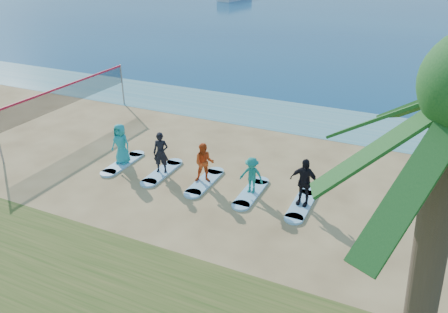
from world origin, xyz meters
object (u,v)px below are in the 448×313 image
at_px(surfboard_2, 205,182).
at_px(student_3, 252,175).
at_px(boat_offshore_a, 235,0).
at_px(volleyball_net, 68,95).
at_px(surfboard_3, 251,193).
at_px(student_0, 121,144).
at_px(student_1, 161,153).
at_px(student_2, 204,163).
at_px(student_4, 304,182).
at_px(surfboard_1, 162,172).
at_px(surfboard_0, 123,163).
at_px(surfboard_4, 302,205).

bearing_deg(surfboard_2, student_3, 0.00).
bearing_deg(boat_offshore_a, surfboard_2, -60.35).
relative_size(volleyball_net, surfboard_3, 4.13).
relative_size(student_0, surfboard_2, 0.83).
xyz_separation_m(student_1, student_2, (2.07, 0.00, -0.05)).
bearing_deg(student_4, surfboard_1, -173.86).
bearing_deg(student_4, student_3, -173.86).
xyz_separation_m(surfboard_1, student_1, (0.00, 0.00, 0.94)).
xyz_separation_m(student_0, student_2, (4.14, 0.00, -0.07)).
height_order(volleyball_net, boat_offshore_a, volleyball_net).
xyz_separation_m(student_0, surfboard_3, (6.20, 0.00, -0.96)).
xyz_separation_m(student_3, student_4, (2.07, 0.00, 0.19)).
xyz_separation_m(surfboard_0, student_3, (6.20, 0.00, 0.79)).
distance_m(student_1, surfboard_4, 6.27).
distance_m(volleyball_net, surfboard_0, 5.80).
bearing_deg(student_0, surfboard_0, 0.00).
height_order(student_2, student_4, student_4).
bearing_deg(student_0, surfboard_4, -0.90).
distance_m(boat_offshore_a, student_1, 67.71).
distance_m(surfboard_2, student_2, 0.89).
height_order(volleyball_net, surfboard_2, volleyball_net).
height_order(surfboard_2, surfboard_3, same).
relative_size(student_1, student_4, 0.96).
bearing_deg(surfboard_3, student_4, 0.00).
relative_size(surfboard_0, surfboard_2, 1.00).
xyz_separation_m(boat_offshore_a, student_0, (22.18, -63.21, 1.01)).
height_order(boat_offshore_a, surfboard_1, boat_offshore_a).
bearing_deg(surfboard_2, boat_offshore_a, 112.61).
relative_size(student_0, student_2, 1.09).
height_order(surfboard_1, surfboard_4, same).
relative_size(surfboard_1, student_1, 1.23).
relative_size(student_0, student_3, 1.23).
bearing_deg(student_3, student_2, -179.55).
bearing_deg(surfboard_3, surfboard_2, 180.00).
xyz_separation_m(surfboard_3, surfboard_4, (2.07, 0.00, 0.00)).
relative_size(student_2, surfboard_3, 0.77).
relative_size(surfboard_0, student_4, 1.17).
height_order(surfboard_1, student_1, student_1).
distance_m(student_0, surfboard_2, 4.25).
bearing_deg(surfboard_0, student_1, 0.00).
distance_m(surfboard_1, student_1, 0.94).
relative_size(surfboard_2, student_2, 1.31).
xyz_separation_m(boat_offshore_a, surfboard_1, (24.25, -63.21, 0.04)).
xyz_separation_m(surfboard_0, surfboard_1, (2.07, 0.00, 0.00)).
bearing_deg(surfboard_3, student_1, 180.00).
height_order(student_0, student_2, student_0).
bearing_deg(student_4, student_0, -173.86).
bearing_deg(surfboard_3, student_0, 180.00).
height_order(surfboard_1, student_4, student_4).
distance_m(student_0, student_3, 6.21).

